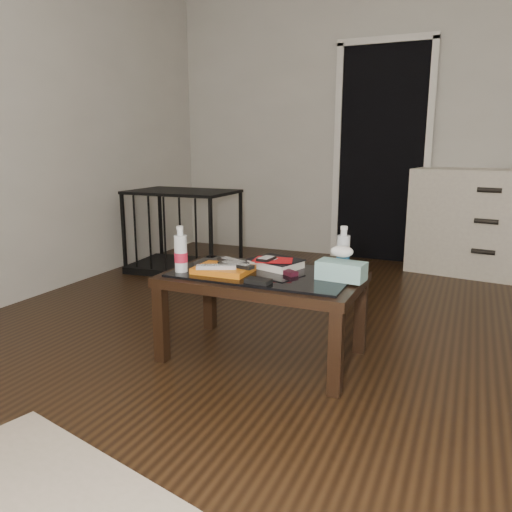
{
  "coord_description": "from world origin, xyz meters",
  "views": [
    {
      "loc": [
        0.43,
        -2.4,
        1.11
      ],
      "look_at": [
        -0.56,
        -0.13,
        0.55
      ],
      "focal_mm": 35.0,
      "sensor_mm": 36.0,
      "label": 1
    }
  ],
  "objects_px": {
    "dresser": "(485,223)",
    "water_bottle_left": "(181,249)",
    "pet_crate": "(184,245)",
    "water_bottle_right": "(343,249)",
    "textbook": "(276,263)",
    "coffee_table": "(263,284)",
    "tissue_box": "(341,271)"
  },
  "relations": [
    {
      "from": "coffee_table",
      "to": "tissue_box",
      "type": "xyz_separation_m",
      "value": [
        0.4,
        0.02,
        0.11
      ]
    },
    {
      "from": "dresser",
      "to": "coffee_table",
      "type": "bearing_deg",
      "value": -105.82
    },
    {
      "from": "water_bottle_right",
      "to": "coffee_table",
      "type": "bearing_deg",
      "value": -154.64
    },
    {
      "from": "coffee_table",
      "to": "pet_crate",
      "type": "relative_size",
      "value": 1.05
    },
    {
      "from": "pet_crate",
      "to": "water_bottle_left",
      "type": "relative_size",
      "value": 4.02
    },
    {
      "from": "pet_crate",
      "to": "water_bottle_right",
      "type": "distance_m",
      "value": 2.18
    },
    {
      "from": "coffee_table",
      "to": "textbook",
      "type": "relative_size",
      "value": 4.0
    },
    {
      "from": "tissue_box",
      "to": "dresser",
      "type": "bearing_deg",
      "value": 80.07
    },
    {
      "from": "dresser",
      "to": "pet_crate",
      "type": "bearing_deg",
      "value": -151.02
    },
    {
      "from": "textbook",
      "to": "water_bottle_right",
      "type": "xyz_separation_m",
      "value": [
        0.35,
        0.06,
        0.1
      ]
    },
    {
      "from": "water_bottle_right",
      "to": "tissue_box",
      "type": "distance_m",
      "value": 0.17
    },
    {
      "from": "textbook",
      "to": "pet_crate",
      "type": "bearing_deg",
      "value": 154.89
    },
    {
      "from": "textbook",
      "to": "water_bottle_right",
      "type": "bearing_deg",
      "value": 27.41
    },
    {
      "from": "coffee_table",
      "to": "dresser",
      "type": "bearing_deg",
      "value": 65.38
    },
    {
      "from": "pet_crate",
      "to": "textbook",
      "type": "bearing_deg",
      "value": -49.3
    },
    {
      "from": "tissue_box",
      "to": "water_bottle_right",
      "type": "bearing_deg",
      "value": 107.62
    },
    {
      "from": "coffee_table",
      "to": "pet_crate",
      "type": "distance_m",
      "value": 2.0
    },
    {
      "from": "dresser",
      "to": "tissue_box",
      "type": "relative_size",
      "value": 5.49
    },
    {
      "from": "water_bottle_left",
      "to": "water_bottle_right",
      "type": "xyz_separation_m",
      "value": [
        0.77,
        0.33,
        0.0
      ]
    },
    {
      "from": "water_bottle_left",
      "to": "dresser",
      "type": "bearing_deg",
      "value": 59.51
    },
    {
      "from": "dresser",
      "to": "water_bottle_left",
      "type": "xyz_separation_m",
      "value": [
        -1.47,
        -2.49,
        0.13
      ]
    },
    {
      "from": "pet_crate",
      "to": "water_bottle_right",
      "type": "bearing_deg",
      "value": -41.86
    },
    {
      "from": "textbook",
      "to": "water_bottle_left",
      "type": "bearing_deg",
      "value": -128.63
    },
    {
      "from": "coffee_table",
      "to": "tissue_box",
      "type": "height_order",
      "value": "tissue_box"
    },
    {
      "from": "dresser",
      "to": "water_bottle_left",
      "type": "height_order",
      "value": "dresser"
    },
    {
      "from": "textbook",
      "to": "water_bottle_left",
      "type": "relative_size",
      "value": 1.05
    },
    {
      "from": "tissue_box",
      "to": "water_bottle_left",
      "type": "bearing_deg",
      "value": -161.57
    },
    {
      "from": "dresser",
      "to": "textbook",
      "type": "relative_size",
      "value": 5.05
    },
    {
      "from": "pet_crate",
      "to": "water_bottle_right",
      "type": "xyz_separation_m",
      "value": [
        1.74,
        -1.27,
        0.35
      ]
    },
    {
      "from": "water_bottle_left",
      "to": "tissue_box",
      "type": "bearing_deg",
      "value": 12.25
    },
    {
      "from": "coffee_table",
      "to": "dresser",
      "type": "height_order",
      "value": "dresser"
    },
    {
      "from": "coffee_table",
      "to": "pet_crate",
      "type": "bearing_deg",
      "value": 133.52
    }
  ]
}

